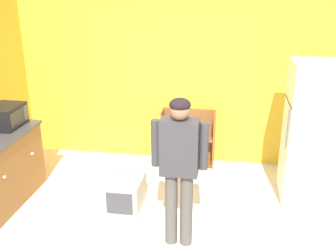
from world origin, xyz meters
TOP-DOWN VIEW (x-y plane):
  - ground_plane at (0.00, 0.00)m, footprint 12.00×12.00m
  - back_wall at (0.00, 2.33)m, footprint 5.20×0.06m
  - refrigerator at (1.66, 1.37)m, footprint 0.73×0.68m
  - bookshelf at (-0.04, 2.14)m, footprint 0.80×0.28m
  - standing_person at (0.14, 0.16)m, footprint 0.57×0.22m
  - pet_carrier at (-0.62, 0.79)m, footprint 0.42×0.55m
  - microwave at (-2.20, 0.96)m, footprint 0.37×0.48m

SIDE VIEW (x-z plane):
  - ground_plane at x=0.00m, z-range 0.00..0.00m
  - pet_carrier at x=-0.62m, z-range 0.00..0.36m
  - bookshelf at x=-0.04m, z-range -0.06..0.79m
  - refrigerator at x=1.66m, z-range 0.00..1.78m
  - standing_person at x=0.14m, z-range 0.16..1.78m
  - microwave at x=-2.20m, z-range 0.90..1.18m
  - back_wall at x=0.00m, z-range 0.00..2.70m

